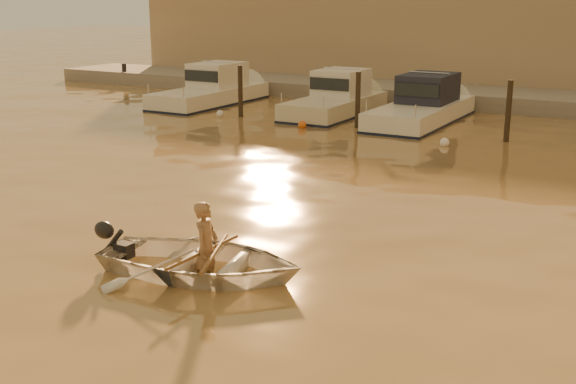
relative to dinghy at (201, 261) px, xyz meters
The scene contains 16 objects.
ground_plane 2.07m from the dinghy, 15.22° to the left, with size 160.00×160.00×0.00m, color brown.
dinghy is the anchor object (origin of this frame).
person 0.27m from the dinghy, 11.35° to the left, with size 0.58×0.38×1.60m, color #946E4A.
outboard_motor 1.50m from the dinghy, 168.65° to the right, with size 0.90×0.40×0.70m, color black, non-canonical shape.
oar_port 0.30m from the dinghy, 11.35° to the left, with size 0.06×0.06×2.10m, color brown.
oar_starboard 0.18m from the dinghy, 11.35° to the left, with size 0.06×0.06×2.10m, color brown.
moored_boat_0 20.18m from the dinghy, 124.95° to the left, with size 2.23×7.10×1.75m, color white, non-canonical shape.
moored_boat_1 17.43m from the dinghy, 108.34° to the left, with size 2.18×6.52×1.75m, color beige, non-canonical shape.
moored_boat_2 16.65m from the dinghy, 96.51° to the left, with size 2.21×7.42×1.75m, color white, non-canonical shape.
piling_0 16.69m from the dinghy, 120.72° to the left, with size 0.18×0.18×2.20m, color #2D2319.
piling_1 14.78m from the dinghy, 103.79° to the left, with size 0.18×0.18×2.20m, color #2D2319.
piling_2 14.46m from the dinghy, 82.92° to the left, with size 0.18×0.18×2.20m, color #2D2319.
fender_a 16.75m from the dinghy, 123.52° to the left, with size 0.30×0.30×0.30m, color silver.
fender_b 14.35m from the dinghy, 111.45° to the left, with size 0.30×0.30×0.30m, color orange.
fender_c 12.72m from the dinghy, 88.96° to the left, with size 0.30×0.30×0.30m, color white.
quay 22.13m from the dinghy, 84.86° to the left, with size 52.00×4.00×1.00m, color gray.
Camera 1 is at (4.94, -9.83, 4.59)m, focal length 45.00 mm.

